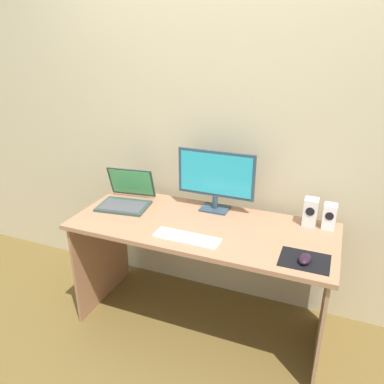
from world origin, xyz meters
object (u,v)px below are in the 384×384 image
Objects in this scene: monitor at (216,178)px; speaker_near_monitor at (310,212)px; laptop at (126,198)px; mouse at (305,259)px; speaker_right at (329,216)px; keyboard_external at (187,238)px.

speaker_near_monitor is at bearing 0.81° from monitor.
monitor reaches higher than speaker_near_monitor.
laptop reaches higher than mouse.
monitor is 0.62m from laptop.
mouse is at bearing -101.07° from speaker_right.
monitor is at bearing 87.41° from keyboard_external.
speaker_right is at bearing 0.68° from monitor.
laptop reaches higher than speaker_near_monitor.
speaker_right is 0.11m from speaker_near_monitor.
laptop reaches higher than speaker_right.
keyboard_external is (-0.62, -0.43, -0.08)m from speaker_near_monitor.
speaker_near_monitor is (0.60, 0.01, -0.14)m from monitor.
speaker_near_monitor is 1.69× the size of mouse.
monitor is 2.98× the size of speaker_near_monitor.
speaker_near_monitor is 0.47× the size of laptop.
laptop is 0.62m from keyboard_external.
laptop is at bearing -172.58° from speaker_near_monitor.
mouse is (0.64, -0.00, 0.02)m from keyboard_external.
speaker_right is 0.85m from keyboard_external.
keyboard_external is 0.64m from mouse.
laptop is 3.60× the size of mouse.
laptop is (-1.29, -0.15, -0.03)m from speaker_right.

